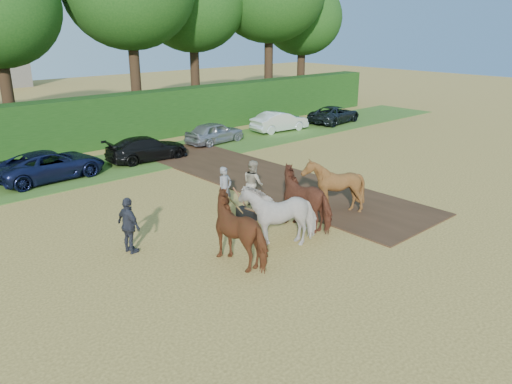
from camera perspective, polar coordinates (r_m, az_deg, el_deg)
name	(u,v)px	position (r m, az deg, el deg)	size (l,w,h in m)	color
ground	(366,229)	(18.48, 12.50, -4.17)	(120.00, 120.00, 0.00)	gold
earth_strip	(265,178)	(23.87, 0.98, 1.58)	(4.50, 17.00, 0.05)	#472D1C
grass_verge	(159,156)	(28.42, -10.98, 4.01)	(50.00, 5.00, 0.03)	#38601E
hedgerow	(119,119)	(31.97, -15.41, 8.01)	(46.00, 1.60, 3.00)	#14380F
spectator_near	(253,183)	(20.11, -0.31, 1.03)	(0.92, 0.71, 1.89)	beige
spectator_far	(129,226)	(16.43, -14.32, -3.73)	(1.09, 0.46, 1.87)	#242731
plough_team	(292,205)	(17.40, 4.12, -1.46)	(7.04, 5.41, 2.13)	#5E2717
parked_cars	(144,148)	(27.78, -12.72, 4.96)	(36.25, 3.07, 1.47)	silver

